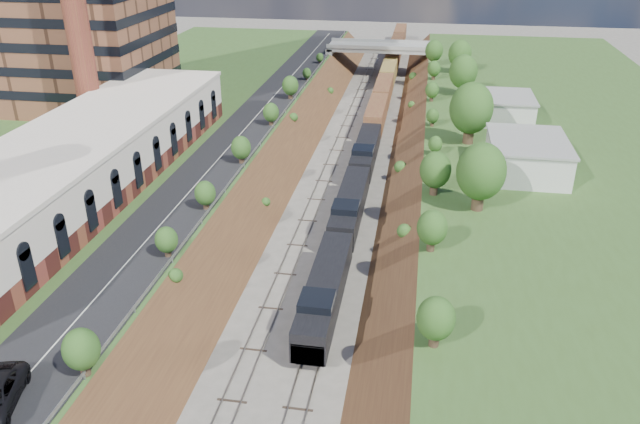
% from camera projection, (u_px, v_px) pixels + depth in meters
% --- Properties ---
extents(platform_left, '(44.00, 180.00, 5.00)m').
position_uv_depth(platform_left, '(129.00, 145.00, 94.25)').
color(platform_left, '#395724').
rests_on(platform_left, ground).
extents(platform_right, '(44.00, 180.00, 5.00)m').
position_uv_depth(platform_right, '(587.00, 172.00, 84.39)').
color(platform_right, '#395724').
rests_on(platform_right, ground).
extents(embankment_left, '(10.00, 180.00, 10.00)m').
position_uv_depth(embankment_left, '(271.00, 169.00, 92.05)').
color(embankment_left, brown).
rests_on(embankment_left, ground).
extents(embankment_right, '(10.00, 180.00, 10.00)m').
position_uv_depth(embankment_right, '(422.00, 179.00, 88.76)').
color(embankment_right, brown).
rests_on(embankment_right, ground).
extents(rail_left_track, '(1.58, 180.00, 0.18)m').
position_uv_depth(rail_left_track, '(327.00, 172.00, 90.76)').
color(rail_left_track, gray).
rests_on(rail_left_track, ground).
extents(rail_right_track, '(1.58, 180.00, 0.18)m').
position_uv_depth(rail_right_track, '(363.00, 174.00, 89.98)').
color(rail_right_track, gray).
rests_on(rail_right_track, ground).
extents(road, '(8.00, 180.00, 0.10)m').
position_uv_depth(road, '(240.00, 135.00, 90.53)').
color(road, black).
rests_on(road, platform_left).
extents(guardrail, '(0.10, 171.00, 0.70)m').
position_uv_depth(guardrail, '(267.00, 133.00, 89.53)').
color(guardrail, '#99999E').
rests_on(guardrail, platform_left).
extents(commercial_building, '(14.30, 62.30, 7.00)m').
position_uv_depth(commercial_building, '(79.00, 161.00, 71.35)').
color(commercial_building, maroon).
rests_on(commercial_building, platform_left).
extents(overpass, '(24.50, 8.30, 7.40)m').
position_uv_depth(overpass, '(380.00, 54.00, 143.36)').
color(overpass, gray).
rests_on(overpass, ground).
extents(white_building_near, '(9.00, 12.00, 4.00)m').
position_uv_depth(white_building_near, '(527.00, 157.00, 76.75)').
color(white_building_near, silver).
rests_on(white_building_near, platform_right).
extents(white_building_far, '(8.00, 10.00, 3.60)m').
position_uv_depth(white_building_far, '(505.00, 109.00, 96.46)').
color(white_building_far, silver).
rests_on(white_building_far, platform_right).
extents(tree_right_large, '(5.25, 5.25, 7.61)m').
position_uv_depth(tree_right_large, '(481.00, 172.00, 66.02)').
color(tree_right_large, '#473323').
rests_on(tree_right_large, platform_right).
extents(tree_left_crest, '(2.45, 2.45, 3.55)m').
position_uv_depth(tree_left_crest, '(150.00, 263.00, 53.58)').
color(tree_left_crest, '#473323').
rests_on(tree_left_crest, platform_left).
extents(freight_train, '(3.02, 153.76, 4.55)m').
position_uv_depth(freight_train, '(383.00, 93.00, 120.88)').
color(freight_train, black).
rests_on(freight_train, ground).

